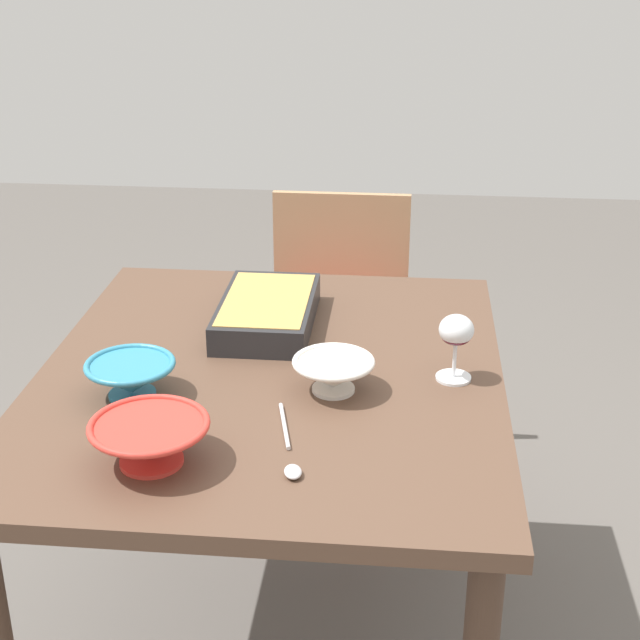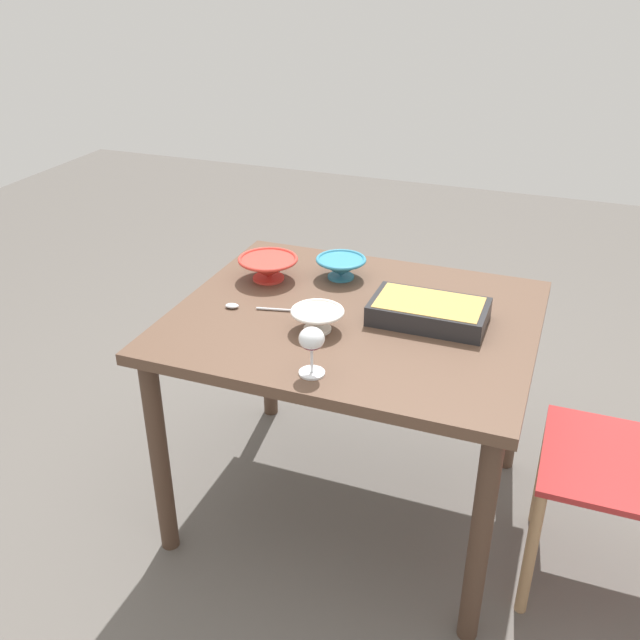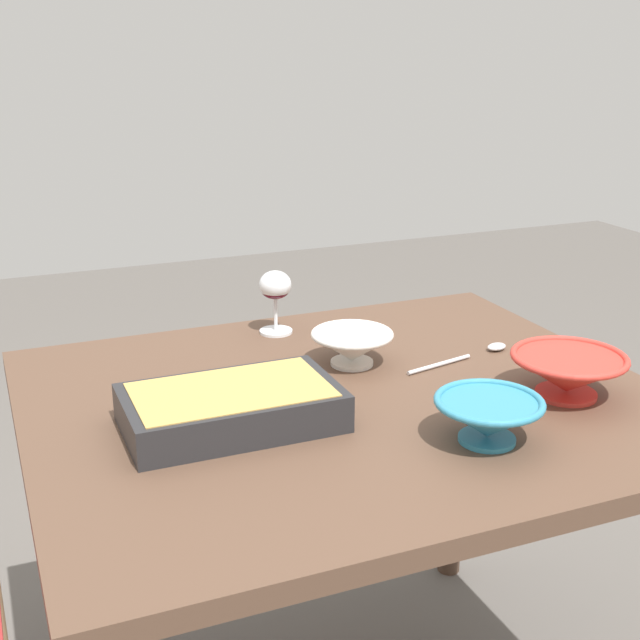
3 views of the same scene
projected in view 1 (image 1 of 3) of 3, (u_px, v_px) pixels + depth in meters
name	position (u px, v px, depth m)	size (l,w,h in m)	color
dining_table	(271.00, 413.00, 2.00)	(1.13, 0.95, 0.77)	brown
chair	(337.00, 320.00, 2.91)	(0.44, 0.44, 0.85)	#B22D2D
wine_glass	(456.00, 335.00, 1.89)	(0.07, 0.07, 0.14)	white
casserole_dish	(267.00, 311.00, 2.16)	(0.36, 0.21, 0.07)	#262628
mixing_bowl	(150.00, 440.00, 1.62)	(0.21, 0.21, 0.08)	red
small_bowl	(333.00, 373.00, 1.87)	(0.16, 0.16, 0.07)	white
serving_bowl	(131.00, 377.00, 1.85)	(0.18, 0.18, 0.07)	teal
serving_spoon	(290.00, 454.00, 1.65)	(0.26, 0.08, 0.01)	silver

